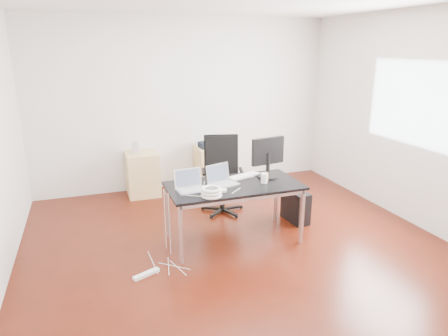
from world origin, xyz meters
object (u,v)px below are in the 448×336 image
object	(u,v)px
filing_cabinet_left	(143,174)
pc_tower	(296,206)
desk	(234,189)
office_chair	(222,171)
filing_cabinet_right	(212,167)

from	to	relation	value
filing_cabinet_left	pc_tower	size ratio (longest dim) A/B	1.56
desk	filing_cabinet_left	distance (m)	2.18
office_chair	pc_tower	xyz separation A→B (m)	(0.82, -0.71, -0.39)
desk	filing_cabinet_right	world-z (taller)	desk
desk	pc_tower	distance (m)	1.13
office_chair	filing_cabinet_right	bearing A→B (deg)	95.28
office_chair	filing_cabinet_left	size ratio (longest dim) A/B	1.54
office_chair	filing_cabinet_right	distance (m)	1.07
desk	office_chair	world-z (taller)	office_chair
pc_tower	filing_cabinet_right	bearing A→B (deg)	105.45
filing_cabinet_right	pc_tower	xyz separation A→B (m)	(0.66, -1.74, -0.13)
office_chair	filing_cabinet_right	world-z (taller)	office_chair
desk	pc_tower	world-z (taller)	desk
filing_cabinet_left	office_chair	bearing A→B (deg)	-45.67
desk	office_chair	bearing A→B (deg)	79.39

